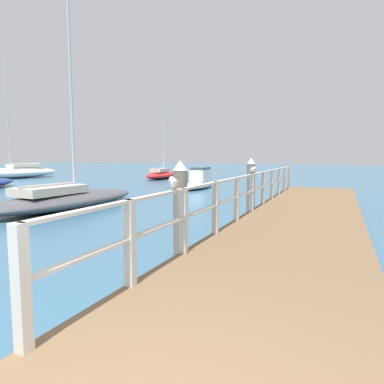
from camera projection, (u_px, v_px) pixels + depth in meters
pier_deck at (302, 221)px, 9.98m from camera, size 3.18×18.17×0.37m
pier_railing at (252, 188)px, 10.49m from camera, size 0.12×16.69×1.14m
dock_piling_near at (180, 210)px, 6.73m from camera, size 0.29×0.29×1.98m
dock_piling_far at (251, 186)px, 11.94m from camera, size 0.29×0.29×1.98m
seagull_foreground at (173, 182)px, 5.54m from camera, size 0.31×0.42×0.21m
seagull_background at (253, 169)px, 10.50m from camera, size 0.19×0.48×0.21m
boat_0 at (162, 174)px, 30.55m from camera, size 2.20×5.54×7.37m
boat_2 at (67, 198)px, 13.47m from camera, size 2.84×7.28×8.89m
boat_4 at (16, 172)px, 31.24m from camera, size 4.49×8.31×10.36m
boat_5 at (199, 181)px, 21.70m from camera, size 1.57×4.24×1.31m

